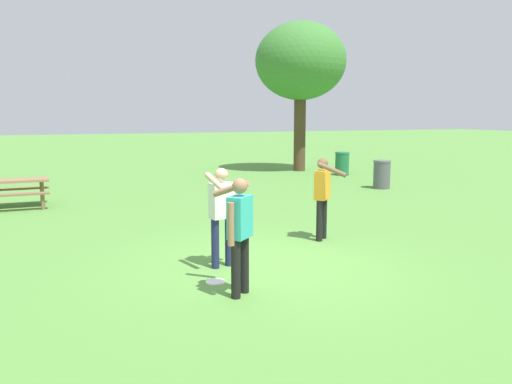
% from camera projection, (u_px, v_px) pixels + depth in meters
% --- Properties ---
extents(ground_plane, '(120.00, 120.00, 0.00)m').
position_uv_depth(ground_plane, '(264.00, 265.00, 8.63)').
color(ground_plane, '#568E3D').
extents(person_thrower, '(0.47, 0.84, 1.64)m').
position_uv_depth(person_thrower, '(323.00, 192.00, 10.26)').
color(person_thrower, black).
rests_on(person_thrower, ground).
extents(person_catcher, '(0.47, 0.84, 1.64)m').
position_uv_depth(person_catcher, '(239.00, 228.00, 7.09)').
color(person_catcher, black).
rests_on(person_catcher, ground).
extents(person_bystander, '(0.60, 0.76, 1.64)m').
position_uv_depth(person_bystander, '(222.00, 210.00, 8.41)').
color(person_bystander, '#1E234C').
rests_on(person_bystander, ground).
extents(frisbee, '(0.30, 0.30, 0.03)m').
position_uv_depth(frisbee, '(216.00, 282.00, 7.75)').
color(frisbee, white).
rests_on(frisbee, ground).
extents(picnic_table_near, '(1.73, 1.46, 0.77)m').
position_uv_depth(picnic_table_near, '(15.00, 187.00, 13.85)').
color(picnic_table_near, olive).
rests_on(picnic_table_near, ground).
extents(trash_can_beside_table, '(0.59, 0.59, 0.96)m').
position_uv_depth(trash_can_beside_table, '(382.00, 174.00, 17.47)').
color(trash_can_beside_table, '#515156').
rests_on(trash_can_beside_table, ground).
extents(trash_can_further_along, '(0.59, 0.59, 0.96)m').
position_uv_depth(trash_can_further_along, '(342.00, 164.00, 21.24)').
color(trash_can_further_along, '#1E663D').
rests_on(trash_can_further_along, ground).
extents(tree_far_right, '(3.92, 3.92, 6.41)m').
position_uv_depth(tree_far_right, '(301.00, 62.00, 22.32)').
color(tree_far_right, '#4C3823').
rests_on(tree_far_right, ground).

